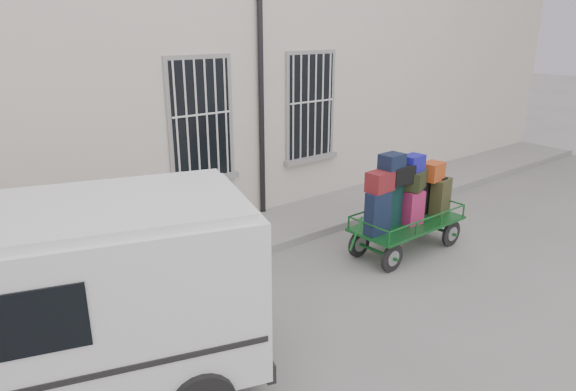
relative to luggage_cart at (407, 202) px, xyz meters
The scene contains 5 objects.
ground 2.16m from the luggage_cart, behind, with size 80.00×80.00×0.00m, color slate.
building 6.24m from the luggage_cart, 109.20° to the left, with size 24.00×5.15×6.00m.
sidewalk 3.11m from the luggage_cart, 130.53° to the left, with size 24.00×1.70×0.15m, color gray.
luggage_cart is the anchor object (origin of this frame).
van 6.11m from the luggage_cart, behind, with size 4.77×3.11×2.24m.
Camera 1 is at (-5.06, -5.45, 3.92)m, focal length 32.00 mm.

